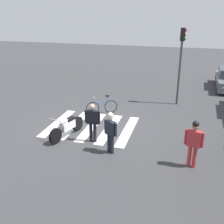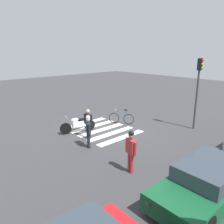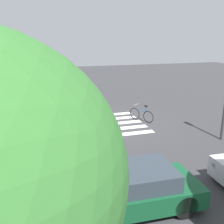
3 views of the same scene
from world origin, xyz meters
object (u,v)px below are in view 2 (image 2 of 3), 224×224
(police_motorcycle, at_px, (78,125))
(pedestrian_bystander, at_px, (131,148))
(leaning_bicycle, at_px, (121,118))
(car_green_compact, at_px, (207,182))
(officer_by_motorcycle, at_px, (88,129))
(traffic_light_pole, at_px, (198,83))
(officer_on_foot, at_px, (88,122))

(police_motorcycle, relative_size, pedestrian_bystander, 1.20)
(police_motorcycle, xyz_separation_m, leaning_bicycle, (-3.08, 0.65, -0.08))
(pedestrian_bystander, height_order, car_green_compact, pedestrian_bystander)
(police_motorcycle, relative_size, car_green_compact, 0.49)
(officer_by_motorcycle, relative_size, car_green_compact, 0.39)
(police_motorcycle, height_order, traffic_light_pole, traffic_light_pole)
(police_motorcycle, bearing_deg, traffic_light_pole, 142.07)
(leaning_bicycle, distance_m, officer_by_motorcycle, 4.32)
(officer_on_foot, height_order, car_green_compact, officer_on_foot)
(pedestrian_bystander, relative_size, car_green_compact, 0.41)
(officer_on_foot, height_order, officer_by_motorcycle, officer_by_motorcycle)
(officer_on_foot, xyz_separation_m, pedestrian_bystander, (0.93, 4.09, 0.07))
(pedestrian_bystander, height_order, traffic_light_pole, traffic_light_pole)
(officer_on_foot, bearing_deg, leaning_bicycle, -169.21)
(police_motorcycle, distance_m, officer_by_motorcycle, 2.48)
(pedestrian_bystander, xyz_separation_m, car_green_compact, (-0.58, 2.88, -0.41))
(officer_on_foot, relative_size, traffic_light_pole, 0.39)
(police_motorcycle, distance_m, leaning_bicycle, 3.15)
(car_green_compact, relative_size, traffic_light_pole, 1.01)
(officer_by_motorcycle, xyz_separation_m, pedestrian_bystander, (0.20, 3.10, 0.06))
(police_motorcycle, xyz_separation_m, officer_by_motorcycle, (0.89, 2.26, 0.51))
(leaning_bicycle, height_order, officer_on_foot, officer_on_foot)
(leaning_bicycle, xyz_separation_m, pedestrian_bystander, (4.17, 4.71, 0.65))
(police_motorcycle, distance_m, car_green_compact, 8.25)
(leaning_bicycle, relative_size, officer_on_foot, 0.89)
(police_motorcycle, xyz_separation_m, car_green_compact, (0.50, 8.24, 0.16))
(pedestrian_bystander, bearing_deg, officer_on_foot, -102.80)
(car_green_compact, bearing_deg, leaning_bicycle, -115.29)
(leaning_bicycle, relative_size, pedestrian_bystander, 0.84)
(officer_by_motorcycle, xyz_separation_m, traffic_light_pole, (-6.66, 2.24, 1.95))
(police_motorcycle, bearing_deg, leaning_bicycle, 168.02)
(pedestrian_bystander, bearing_deg, leaning_bicycle, -131.52)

